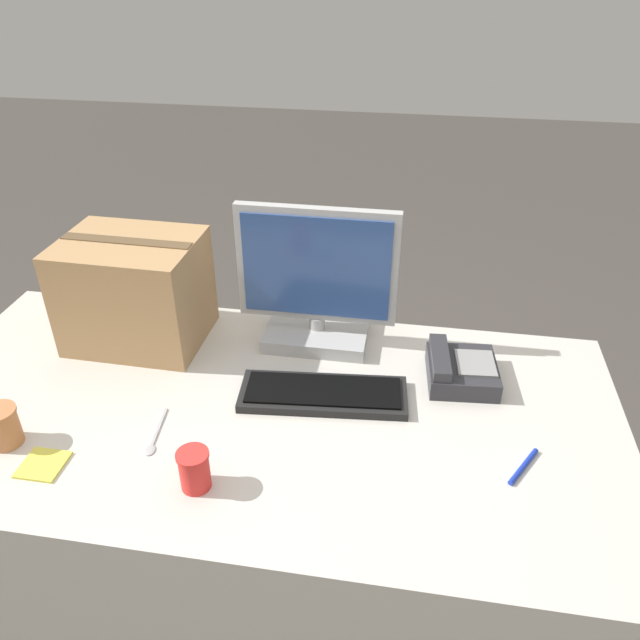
{
  "coord_description": "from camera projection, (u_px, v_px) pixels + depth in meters",
  "views": [
    {
      "loc": [
        0.35,
        -1.16,
        1.75
      ],
      "look_at": [
        0.12,
        0.2,
        0.89
      ],
      "focal_mm": 35.0,
      "sensor_mm": 36.0,
      "label": 1
    }
  ],
  "objects": [
    {
      "name": "cardboard_box",
      "position": [
        135.0,
        291.0,
        1.75
      ],
      "size": [
        0.38,
        0.3,
        0.31
      ],
      "rotation": [
        0.0,
        0.0,
        -0.02
      ],
      "color": "tan",
      "rests_on": "office_desk"
    },
    {
      "name": "office_desk",
      "position": [
        265.0,
        508.0,
        1.76
      ],
      "size": [
        1.8,
        0.9,
        0.74
      ],
      "color": "beige",
      "rests_on": "ground_plane"
    },
    {
      "name": "paper_cup_right",
      "position": [
        194.0,
        470.0,
        1.31
      ],
      "size": [
        0.07,
        0.07,
        0.09
      ],
      "color": "red",
      "rests_on": "office_desk"
    },
    {
      "name": "monitor",
      "position": [
        317.0,
        289.0,
        1.73
      ],
      "size": [
        0.44,
        0.2,
        0.41
      ],
      "color": "#B7B7B7",
      "rests_on": "office_desk"
    },
    {
      "name": "desk_phone",
      "position": [
        460.0,
        370.0,
        1.64
      ],
      "size": [
        0.19,
        0.2,
        0.08
      ],
      "rotation": [
        0.0,
        0.0,
        0.08
      ],
      "color": "#2D2D33",
      "rests_on": "office_desk"
    },
    {
      "name": "ground_plane",
      "position": [
        271.0,
        589.0,
        1.95
      ],
      "size": [
        12.0,
        12.0,
        0.0
      ],
      "primitive_type": "plane",
      "color": "#47423D"
    },
    {
      "name": "sticky_note_pad",
      "position": [
        43.0,
        465.0,
        1.39
      ],
      "size": [
        0.09,
        0.09,
        0.01
      ],
      "color": "#E5DB4C",
      "rests_on": "office_desk"
    },
    {
      "name": "spoon",
      "position": [
        154.0,
        439.0,
        1.46
      ],
      "size": [
        0.03,
        0.16,
        0.0
      ],
      "rotation": [
        0.0,
        0.0,
        4.82
      ],
      "color": "#B2B2B7",
      "rests_on": "office_desk"
    },
    {
      "name": "keyboard",
      "position": [
        323.0,
        394.0,
        1.58
      ],
      "size": [
        0.44,
        0.19,
        0.03
      ],
      "rotation": [
        0.0,
        0.0,
        0.09
      ],
      "color": "black",
      "rests_on": "office_desk"
    },
    {
      "name": "pen_marker",
      "position": [
        523.0,
        466.0,
        1.38
      ],
      "size": [
        0.08,
        0.12,
        0.01
      ],
      "rotation": [
        0.0,
        0.0,
        1.03
      ],
      "color": "#1933B2",
      "rests_on": "office_desk"
    },
    {
      "name": "paper_cup_left",
      "position": [
        3.0,
        426.0,
        1.43
      ],
      "size": [
        0.08,
        0.08,
        0.1
      ],
      "color": "#BC7547",
      "rests_on": "office_desk"
    }
  ]
}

